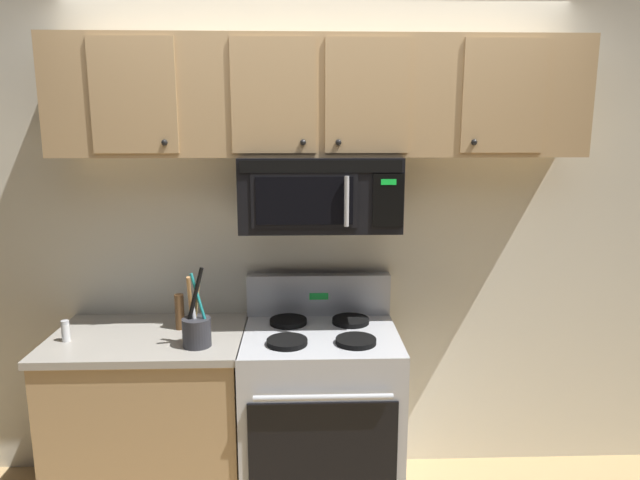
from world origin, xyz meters
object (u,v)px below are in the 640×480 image
Objects in this scene: stove_range at (320,414)px; salt_shaker at (66,331)px; over_range_microwave at (320,193)px; utensil_crock_charcoal at (196,328)px; pepper_mill at (180,312)px.

stove_range reaches higher than salt_shaker.
over_range_microwave reaches higher than stove_range.
utensil_crock_charcoal is (-0.57, -0.15, 0.52)m from stove_range.
over_range_microwave reaches higher than pepper_mill.
stove_range is 3.01× the size of utensil_crock_charcoal.
stove_range is at bearing -6.27° from pepper_mill.
stove_range is 1.11m from over_range_microwave.
over_range_microwave is 4.25× the size of pepper_mill.
pepper_mill is at bearing 118.63° from utensil_crock_charcoal.
stove_range is at bearing 3.35° from salt_shaker.
over_range_microwave is at bearing 3.28° from pepper_mill.
utensil_crock_charcoal is at bearing -61.37° from pepper_mill.
stove_range is 6.26× the size of pepper_mill.
pepper_mill is at bearing 16.29° from salt_shaker.
over_range_microwave is (-0.00, 0.12, 1.11)m from stove_range.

